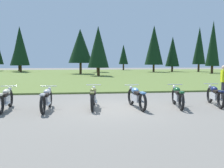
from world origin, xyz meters
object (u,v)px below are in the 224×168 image
object	(u,v)px
motorcycle_sky_blue	(136,97)
motorcycle_silver	(47,99)
motorcycle_olive	(93,97)
rider_checking_bike	(224,81)
motorcycle_british_green	(178,96)
motorcycle_navy	(215,95)
motorcycle_cream	(6,99)

from	to	relation	value
motorcycle_sky_blue	motorcycle_silver	bearing A→B (deg)	-179.17
motorcycle_olive	rider_checking_bike	world-z (taller)	rider_checking_bike
motorcycle_british_green	rider_checking_bike	world-z (taller)	rider_checking_bike
motorcycle_olive	motorcycle_navy	bearing A→B (deg)	-1.49
motorcycle_british_green	motorcycle_olive	bearing A→B (deg)	175.64
motorcycle_silver	motorcycle_sky_blue	xyz separation A→B (m)	(3.45, 0.05, 0.00)
motorcycle_silver	motorcycle_navy	bearing A→B (deg)	1.22
motorcycle_navy	motorcycle_olive	bearing A→B (deg)	178.51
motorcycle_silver	motorcycle_british_green	world-z (taller)	same
motorcycle_cream	motorcycle_navy	world-z (taller)	same
motorcycle_sky_blue	rider_checking_bike	distance (m)	4.63
motorcycle_cream	motorcycle_navy	xyz separation A→B (m)	(8.34, -0.08, 0.00)
motorcycle_cream	motorcycle_sky_blue	xyz separation A→B (m)	(4.97, -0.17, 0.00)
motorcycle_navy	motorcycle_cream	bearing A→B (deg)	179.48
motorcycle_silver	motorcycle_olive	xyz separation A→B (m)	(1.75, 0.28, 0.00)
rider_checking_bike	motorcycle_sky_blue	bearing A→B (deg)	-164.81
motorcycle_olive	motorcycle_navy	distance (m)	5.07
motorcycle_olive	motorcycle_silver	bearing A→B (deg)	-171.02
motorcycle_olive	motorcycle_sky_blue	size ratio (longest dim) A/B	1.00
motorcycle_cream	rider_checking_bike	world-z (taller)	rider_checking_bike
motorcycle_silver	motorcycle_cream	bearing A→B (deg)	171.72
motorcycle_silver	motorcycle_british_green	xyz separation A→B (m)	(5.13, 0.02, 0.00)
motorcycle_sky_blue	rider_checking_bike	world-z (taller)	rider_checking_bike
motorcycle_olive	motorcycle_sky_blue	distance (m)	1.71
motorcycle_silver	rider_checking_bike	size ratio (longest dim) A/B	1.26
motorcycle_silver	motorcycle_olive	world-z (taller)	same
motorcycle_olive	motorcycle_sky_blue	world-z (taller)	same
motorcycle_olive	motorcycle_british_green	distance (m)	3.39
motorcycle_navy	motorcycle_sky_blue	bearing A→B (deg)	-178.38
motorcycle_silver	motorcycle_olive	distance (m)	1.78
motorcycle_cream	motorcycle_sky_blue	bearing A→B (deg)	-1.98
motorcycle_navy	motorcycle_british_green	bearing A→B (deg)	-175.73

